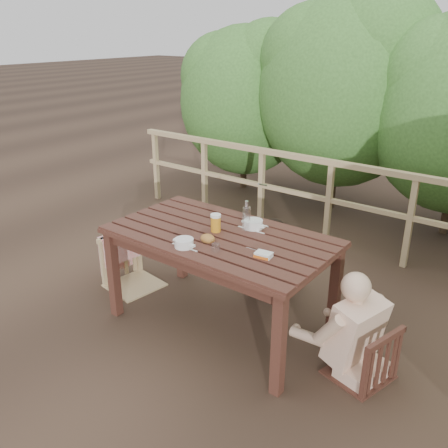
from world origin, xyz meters
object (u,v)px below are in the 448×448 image
Objects in this scene: woman at (279,232)px; bread_roll at (208,239)px; chair_right at (364,327)px; bottle at (246,217)px; table at (220,281)px; beer_glass at (216,224)px; soup_near at (184,244)px; butter_tub at (264,256)px; diner_right at (372,300)px; chair_far at (277,248)px; tumbler at (216,249)px; soup_far at (253,225)px; chair_left at (131,242)px.

woman is 9.36× the size of bread_roll.
bottle is (-1.07, 0.10, 0.54)m from chair_right.
beer_glass is (-0.06, 0.02, 0.49)m from table.
soup_near is 0.60m from butter_tub.
chair_right is 0.64× the size of diner_right.
chair_right is 1.35m from beer_glass.
tumbler reaches higher than chair_far.
soup_near is at bearing -108.94° from soup_far.
soup_far is (1.20, 0.25, 0.39)m from chair_left.
chair_left is at bearing 160.33° from soup_near.
chair_left is at bearing -168.10° from soup_far.
woman is at bearing 82.62° from beer_glass.
chair_left is at bearing 167.50° from tumbler.
diner_right reaches higher than bread_roll.
soup_near is 0.25m from tumbler.
soup_far is (0.21, 0.61, 0.00)m from soup_near.
tumbler reaches higher than bread_roll.
soup_near is (0.99, -0.35, 0.38)m from chair_left.
chair_far is at bearing -107.50° from chair_right.
chair_left reaches higher than bread_roll.
tumbler is at bearing -84.47° from bottle.
bottle is at bearing 70.50° from soup_near.
diner_right is (2.29, 0.08, 0.17)m from chair_left.
diner_right is at bearing -80.03° from chair_left.
bread_roll is at bearing 146.86° from tumbler.
diner_right is 1.31m from beer_glass.
chair_left is 1.16× the size of chair_far.
tumbler is (0.04, -0.45, -0.10)m from bottle.
chair_left is at bearing -179.96° from table.
soup_near reaches higher than tumbler.
table is at bearing 108.89° from diner_right.
tumbler is (1.23, -0.27, 0.38)m from chair_left.
butter_tub is at bearing 106.49° from woman.
chair_right reaches higher than table.
chair_left is 1.39m from woman.
woman is at bearing 96.14° from tumbler.
chair_right is 1.16m from soup_far.
tumbler reaches higher than butter_tub.
chair_right is at bearing 11.82° from bread_roll.
diner_right reaches higher than chair_far.
beer_glass is 0.25m from bottle.
diner_right is 5.00× the size of soup_far.
table is 0.58m from soup_near.
beer_glass is at bearing 157.00° from butter_tub.
soup_near is (-1.29, -0.44, 0.21)m from diner_right.
butter_tub is (0.37, -0.32, -0.11)m from bottle.
soup_near is 1.50× the size of beer_glass.
table is 1.06m from chair_left.
diner_right is at bearing 3.72° from table.
chair_left is at bearing 107.19° from diner_right.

